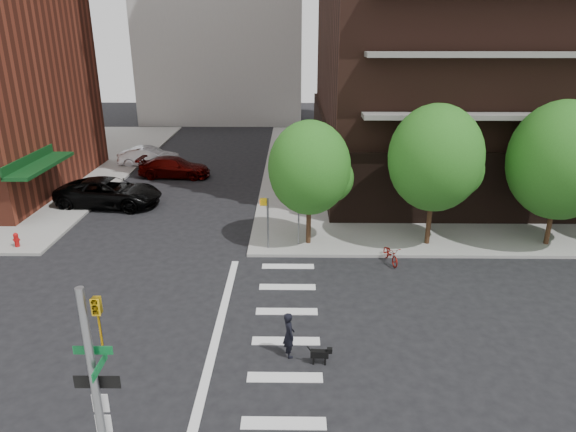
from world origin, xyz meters
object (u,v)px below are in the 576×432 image
parked_car_maroon (174,167)px  fire_hydrant (16,239)px  parked_car_silver (149,157)px  scooter (391,254)px  parked_car_black (109,192)px  dog_walker (289,335)px

parked_car_maroon → fire_hydrant: bearing=162.3°
parked_car_silver → scooter: (16.01, -17.50, -0.34)m
fire_hydrant → parked_car_maroon: (4.99, 13.06, 0.20)m
parked_car_silver → scooter: size_ratio=2.85×
parked_car_black → scooter: bearing=-110.8°
parked_car_black → scooter: size_ratio=3.85×
scooter → dog_walker: (-4.69, -7.31, 0.38)m
fire_hydrant → parked_car_black: bearing=69.8°
parked_car_maroon → parked_car_silver: size_ratio=1.11×
parked_car_maroon → dog_walker: size_ratio=3.19×
parked_car_maroon → dog_walker: dog_walker is taller
parked_car_black → parked_car_maroon: size_ratio=1.21×
scooter → dog_walker: bearing=-135.3°
parked_car_maroon → dog_walker: (8.63, -21.68, 0.06)m
parked_car_maroon → parked_car_black: bearing=161.5°
parked_car_black → dog_walker: parked_car_black is taller
fire_hydrant → scooter: size_ratio=0.45×
parked_car_black → dog_walker: size_ratio=3.86×
fire_hydrant → parked_car_maroon: bearing=69.1°
fire_hydrant → scooter: bearing=-4.1°
parked_car_black → dog_walker: bearing=-138.0°
fire_hydrant → parked_car_maroon: 13.98m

